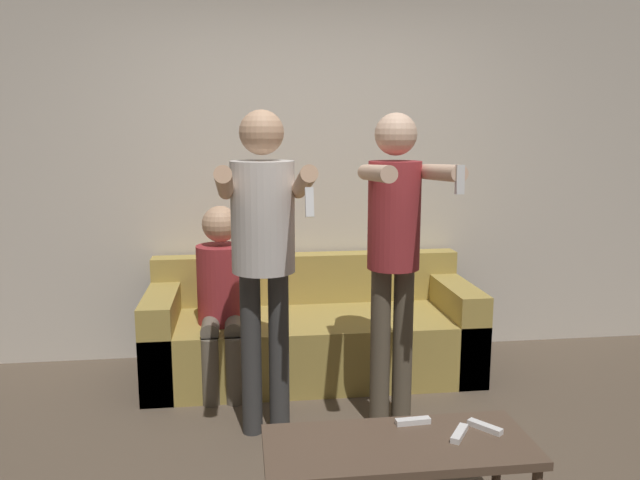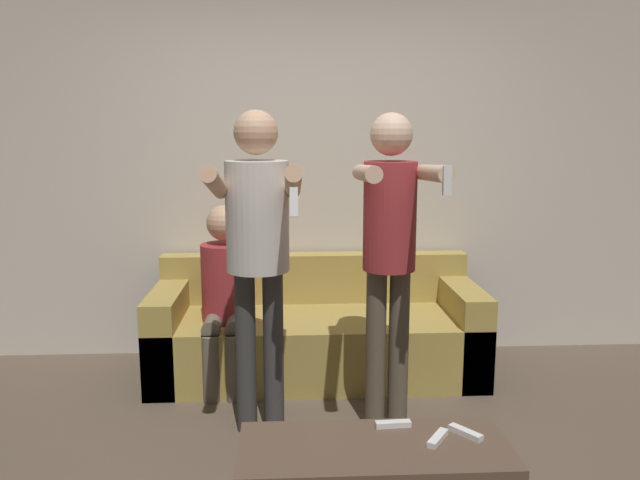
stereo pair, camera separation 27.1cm
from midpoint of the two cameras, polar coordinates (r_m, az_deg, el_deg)
wall_back at (r=4.50m, az=-3.30°, el=6.45°), size 6.40×0.06×2.70m
couch at (r=4.27m, az=-2.57°, el=-8.60°), size 2.16×0.84×0.76m
person_standing_left at (r=3.24m, az=-7.59°, el=0.43°), size 0.45×0.71×1.73m
person_standing_right at (r=3.31m, az=4.54°, el=0.25°), size 0.40×0.69×1.72m
person_seated at (r=3.99m, az=-10.91°, el=-4.49°), size 0.31×0.53×1.16m
coffee_table at (r=2.64m, az=4.13°, el=-18.82°), size 1.08×0.45×0.40m
remote_near at (r=2.69m, az=9.71°, el=-17.09°), size 0.11×0.14×0.02m
remote_mid at (r=2.76m, az=12.04°, el=-16.43°), size 0.12×0.14×0.02m
remote_far at (r=2.76m, az=5.62°, el=-16.21°), size 0.15×0.05×0.02m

